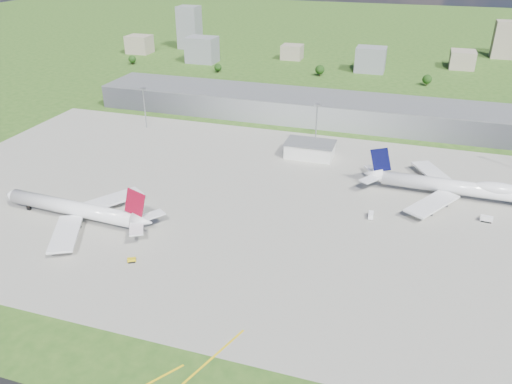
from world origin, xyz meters
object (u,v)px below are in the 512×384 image
(airliner_red_twin, at_px, (78,210))
(airliner_blue_quad, at_px, (456,187))
(tug_yellow, at_px, (132,260))
(van_white_near, at_px, (371,216))
(van_white_far, at_px, (486,219))

(airliner_red_twin, xyz_separation_m, airliner_blue_quad, (154.52, 70.99, 0.34))
(airliner_blue_quad, height_order, tug_yellow, airliner_blue_quad)
(airliner_red_twin, height_order, van_white_near, airliner_red_twin)
(van_white_near, height_order, van_white_far, van_white_far)
(tug_yellow, distance_m, van_white_near, 102.21)
(airliner_blue_quad, distance_m, tug_yellow, 148.64)
(airliner_blue_quad, distance_m, van_white_near, 46.67)
(van_white_far, bearing_deg, airliner_blue_quad, 128.30)
(tug_yellow, bearing_deg, airliner_blue_quad, 7.64)
(airliner_blue_quad, relative_size, tug_yellow, 22.55)
(airliner_red_twin, relative_size, tug_yellow, 21.12)
(airliner_red_twin, relative_size, van_white_far, 14.68)
(airliner_blue_quad, xyz_separation_m, van_white_near, (-35.12, -30.39, -4.65))
(airliner_blue_quad, distance_m, van_white_far, 22.81)
(tug_yellow, distance_m, van_white_far, 148.74)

